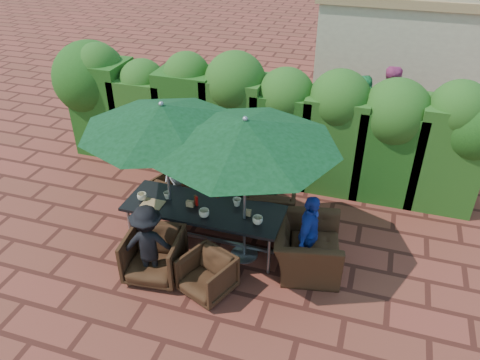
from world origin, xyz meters
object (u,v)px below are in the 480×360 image
(umbrella_left, at_px, (162,117))
(chair_far_left, at_px, (177,190))
(dining_table, at_px, (204,211))
(chair_end_right, at_px, (308,241))
(chair_far_mid, at_px, (216,194))
(chair_near_right, at_px, (207,274))
(umbrella_right, at_px, (245,133))
(chair_near_left, at_px, (154,253))
(chair_far_right, at_px, (271,203))

(umbrella_left, relative_size, chair_far_left, 3.58)
(dining_table, xyz_separation_m, umbrella_left, (-0.60, 0.04, 1.54))
(chair_far_left, xyz_separation_m, chair_end_right, (2.59, -0.88, 0.15))
(dining_table, relative_size, chair_far_mid, 2.97)
(chair_far_mid, relative_size, chair_near_right, 1.25)
(dining_table, height_order, chair_end_right, chair_end_right)
(umbrella_right, height_order, chair_far_left, umbrella_right)
(dining_table, bearing_deg, chair_near_left, -116.28)
(umbrella_right, distance_m, chair_far_right, 2.03)
(chair_far_mid, bearing_deg, dining_table, 117.95)
(dining_table, relative_size, umbrella_left, 1.03)
(chair_near_left, bearing_deg, umbrella_right, 29.47)
(umbrella_left, distance_m, chair_far_left, 2.05)
(chair_far_mid, bearing_deg, umbrella_right, 152.08)
(chair_far_mid, distance_m, chair_near_right, 1.93)
(chair_far_right, bearing_deg, dining_table, 35.76)
(chair_far_right, distance_m, chair_end_right, 1.22)
(chair_near_left, xyz_separation_m, chair_near_right, (0.89, -0.09, -0.07))
(dining_table, xyz_separation_m, umbrella_right, (0.71, -0.08, 1.54))
(chair_far_mid, distance_m, chair_near_left, 1.80)
(umbrella_right, xyz_separation_m, chair_far_left, (-1.60, 0.93, -1.86))
(chair_far_mid, distance_m, chair_end_right, 2.01)
(umbrella_left, bearing_deg, umbrella_right, -5.22)
(umbrella_left, distance_m, chair_end_right, 2.87)
(dining_table, height_order, chair_near_right, dining_table)
(dining_table, height_order, chair_far_right, chair_far_right)
(dining_table, xyz_separation_m, chair_near_left, (-0.45, -0.92, -0.26))
(chair_far_right, height_order, chair_near_right, chair_far_right)
(chair_far_left, bearing_deg, chair_far_right, -160.70)
(umbrella_left, bearing_deg, chair_far_mid, 58.50)
(umbrella_left, bearing_deg, chair_near_left, -81.07)
(chair_far_mid, height_order, chair_far_right, chair_far_right)
(chair_far_right, xyz_separation_m, chair_end_right, (0.82, -0.91, 0.07))
(umbrella_left, height_order, chair_far_mid, umbrella_left)
(umbrella_right, height_order, chair_far_mid, umbrella_right)
(dining_table, xyz_separation_m, chair_far_mid, (-0.11, 0.85, -0.25))
(chair_near_left, relative_size, chair_near_right, 1.21)
(dining_table, relative_size, chair_far_right, 2.95)
(chair_far_right, relative_size, chair_end_right, 0.76)
(dining_table, bearing_deg, chair_near_right, -66.69)
(umbrella_left, height_order, chair_far_left, umbrella_left)
(chair_far_right, distance_m, chair_near_right, 1.94)
(umbrella_left, bearing_deg, chair_end_right, -1.59)
(chair_far_left, xyz_separation_m, chair_near_right, (1.32, -1.86, -0.00))
(dining_table, bearing_deg, umbrella_right, -6.32)
(chair_far_right, bearing_deg, chair_far_left, -8.20)
(chair_near_right, bearing_deg, dining_table, 135.27)
(umbrella_right, distance_m, chair_near_right, 2.10)
(chair_far_right, distance_m, chair_near_left, 2.24)
(chair_far_mid, height_order, chair_near_left, chair_far_mid)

